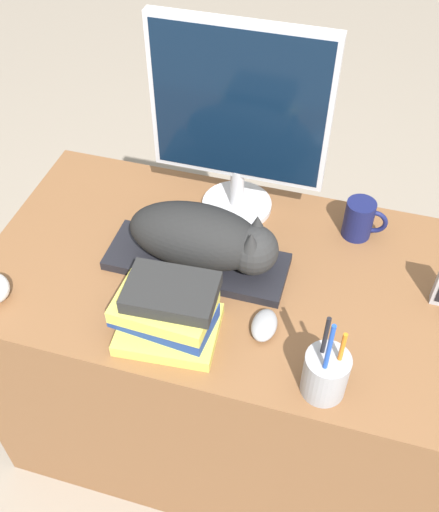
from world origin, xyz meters
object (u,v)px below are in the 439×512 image
object	(u,v)px
monitor	(239,115)
cat	(206,238)
keyboard	(197,262)
coffee_mug	(360,219)
book_stack	(167,312)
pen_cup	(325,373)
computer_mouse	(264,325)

from	to	relation	value
monitor	cat	bearing A→B (deg)	-93.20
cat	monitor	size ratio (longest dim) A/B	0.69
keyboard	coffee_mug	world-z (taller)	coffee_mug
coffee_mug	book_stack	distance (m)	0.56
monitor	coffee_mug	world-z (taller)	monitor
keyboard	coffee_mug	distance (m)	0.42
keyboard	monitor	size ratio (longest dim) A/B	0.85
book_stack	keyboard	bearing A→B (deg)	89.72
monitor	pen_cup	bearing A→B (deg)	-57.42
book_stack	computer_mouse	bearing A→B (deg)	16.80
coffee_mug	keyboard	bearing A→B (deg)	-149.02
cat	keyboard	bearing A→B (deg)	180.00
pen_cup	computer_mouse	bearing A→B (deg)	142.63
keyboard	coffee_mug	size ratio (longest dim) A/B	4.03
keyboard	book_stack	xyz separation A→B (m)	(-0.00, -0.21, 0.05)
cat	coffee_mug	bearing A→B (deg)	32.85
cat	book_stack	distance (m)	0.21
pen_cup	book_stack	xyz separation A→B (m)	(-0.35, 0.05, 0.01)
computer_mouse	pen_cup	bearing A→B (deg)	-37.37
cat	book_stack	world-z (taller)	cat
cat	monitor	distance (m)	0.30
cat	pen_cup	world-z (taller)	pen_cup
pen_cup	keyboard	bearing A→B (deg)	143.59
monitor	computer_mouse	bearing A→B (deg)	-66.43
cat	computer_mouse	size ratio (longest dim) A/B	3.98
monitor	coffee_mug	distance (m)	0.40
cat	computer_mouse	bearing A→B (deg)	-39.41
cat	computer_mouse	world-z (taller)	cat
cat	coffee_mug	distance (m)	0.40
monitor	book_stack	distance (m)	0.49
computer_mouse	book_stack	size ratio (longest dim) A/B	0.37
monitor	pen_cup	distance (m)	0.62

